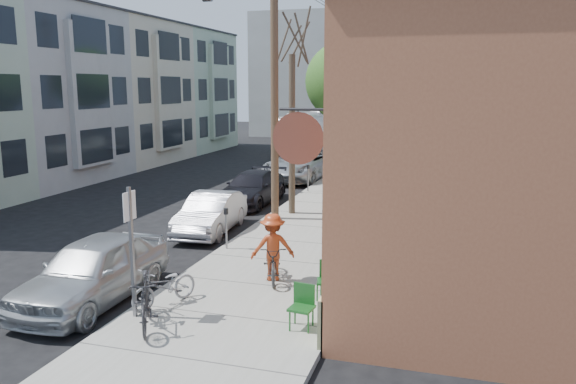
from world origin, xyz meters
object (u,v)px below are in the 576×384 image
(car_2, at_px, (252,188))
(car_0, at_px, (93,270))
(patron_green, at_px, (347,236))
(bus, at_px, (309,132))
(patron_grey, at_px, (354,230))
(tree_bare, at_px, (292,136))
(tree_leafy_far, at_px, (370,77))
(cyclist, at_px, (273,247))
(tree_leafy_mid, at_px, (345,81))
(car_3, at_px, (300,164))
(sign_post, at_px, (131,240))
(patio_chair_b, at_px, (301,308))
(parked_bike_a, at_px, (146,302))
(car_1, at_px, (211,213))
(patio_chair_a, at_px, (327,281))
(parking_meter_near, at_px, (226,222))
(parked_bike_b, at_px, (165,286))
(parking_meter_far, at_px, (308,173))
(utility_pole_near, at_px, (273,73))

(car_2, bearing_deg, car_0, -87.22)
(patron_green, height_order, bus, bus)
(patron_grey, height_order, car_0, patron_grey)
(car_2, bearing_deg, tree_bare, -37.17)
(bus, bearing_deg, tree_bare, -76.96)
(tree_leafy_far, relative_size, bus, 0.73)
(patron_green, distance_m, cyclist, 2.21)
(tree_leafy_mid, bearing_deg, car_3, -138.92)
(tree_bare, distance_m, bus, 21.95)
(sign_post, distance_m, tree_leafy_far, 30.20)
(tree_leafy_far, relative_size, patron_green, 4.57)
(patio_chair_b, bearing_deg, patron_grey, 96.53)
(parked_bike_a, xyz_separation_m, bus, (-4.91, 32.21, 0.80))
(tree_bare, distance_m, patron_grey, 6.23)
(car_1, bearing_deg, car_2, 88.60)
(tree_bare, relative_size, tree_leafy_far, 0.76)
(tree_leafy_mid, xyz_separation_m, patio_chair_a, (3.26, -18.60, -4.62))
(tree_leafy_mid, bearing_deg, car_1, -98.51)
(bus, bearing_deg, car_0, -84.49)
(tree_leafy_mid, relative_size, tree_leafy_far, 0.92)
(patron_green, bearing_deg, patio_chair_b, 8.30)
(sign_post, distance_m, patron_green, 5.93)
(tree_bare, bearing_deg, parking_meter_near, -96.07)
(sign_post, bearing_deg, patron_green, 51.22)
(parked_bike_b, height_order, car_1, car_1)
(patron_grey, relative_size, car_2, 0.32)
(parking_meter_near, relative_size, parked_bike_a, 0.68)
(patio_chair_b, distance_m, car_1, 8.60)
(parked_bike_b, bearing_deg, patron_grey, 79.98)
(parking_meter_far, bearing_deg, tree_leafy_far, 87.89)
(parked_bike_b, height_order, car_3, car_3)
(parked_bike_b, relative_size, car_3, 0.29)
(parked_bike_b, xyz_separation_m, bus, (-4.70, 31.05, 0.90))
(patron_grey, height_order, car_3, patron_grey)
(tree_leafy_far, height_order, patio_chair_b, tree_leafy_far)
(parking_meter_far, bearing_deg, car_3, 110.10)
(tree_leafy_mid, bearing_deg, patio_chair_a, -80.07)
(patio_chair_b, relative_size, patron_green, 0.51)
(tree_leafy_far, bearing_deg, parking_meter_far, -92.11)
(car_3, bearing_deg, parked_bike_b, -78.75)
(parked_bike_a, distance_m, parked_bike_b, 1.18)
(utility_pole_near, xyz_separation_m, cyclist, (2.05, -6.36, -4.41))
(tree_leafy_far, height_order, car_3, tree_leafy_far)
(parking_meter_far, bearing_deg, patron_grey, -68.06)
(parked_bike_b, bearing_deg, tree_bare, 113.92)
(tree_leafy_far, bearing_deg, tree_leafy_mid, -90.00)
(tree_bare, bearing_deg, car_2, 141.57)
(parking_meter_far, relative_size, cyclist, 0.73)
(parking_meter_near, distance_m, parking_meter_far, 9.75)
(car_0, bearing_deg, car_2, 91.23)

